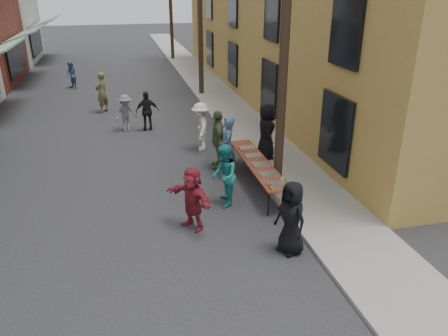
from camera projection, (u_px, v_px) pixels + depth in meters
name	position (u px, v px, depth m)	size (l,w,h in m)	color
ground	(138.00, 265.00, 9.51)	(120.00, 120.00, 0.00)	#28282B
sidewalk	(214.00, 93.00, 23.97)	(2.20, 60.00, 0.10)	gray
utility_pole_near	(285.00, 31.00, 11.35)	(0.26, 0.26, 9.00)	#2D2116
utility_pole_mid	(200.00, 7.00, 22.07)	(0.26, 0.26, 9.00)	#2D2116
serving_table	(258.00, 163.00, 12.94)	(0.70, 4.00, 0.75)	maroon
catering_tray_sausage	(277.00, 184.00, 11.44)	(0.50, 0.33, 0.08)	maroon
catering_tray_foil_b	(269.00, 174.00, 12.02)	(0.50, 0.33, 0.08)	#B2B2B7
catering_tray_buns	(261.00, 165.00, 12.65)	(0.50, 0.33, 0.08)	tan
catering_tray_foil_d	(254.00, 156.00, 13.27)	(0.50, 0.33, 0.08)	#B2B2B7
catering_tray_buns_end	(247.00, 148.00, 13.90)	(0.50, 0.33, 0.08)	tan
condiment_jar_a	(273.00, 190.00, 11.12)	(0.07, 0.07, 0.08)	#A57F26
condiment_jar_b	(271.00, 188.00, 11.21)	(0.07, 0.07, 0.08)	#A57F26
condiment_jar_c	(270.00, 187.00, 11.30)	(0.07, 0.07, 0.08)	#A57F26
cup_stack	(287.00, 187.00, 11.25)	(0.08, 0.08, 0.12)	tan
guest_front_a	(291.00, 218.00, 9.66)	(0.84, 0.55, 1.73)	black
guest_front_b	(227.00, 147.00, 13.48)	(0.71, 0.47, 1.94)	#415F7F
guest_front_c	(224.00, 176.00, 11.73)	(0.85, 0.66, 1.74)	teal
guest_front_d	(201.00, 127.00, 15.69)	(1.13, 0.65, 1.75)	white
guest_front_e	(218.00, 139.00, 14.13)	(1.14, 0.47, 1.95)	#596C3E
guest_queue_back	(192.00, 198.00, 10.66)	(1.49, 0.48, 1.61)	maroon
server	(266.00, 131.00, 14.68)	(0.92, 0.60, 1.89)	black
passerby_left	(126.00, 113.00, 17.80)	(0.96, 0.55, 1.49)	slate
passerby_mid	(147.00, 111.00, 17.82)	(0.95, 0.39, 1.62)	black
passerby_right	(102.00, 92.00, 20.30)	(0.69, 0.45, 1.88)	brown
passerby_far	(72.00, 75.00, 24.95)	(0.74, 0.58, 1.52)	#4E6397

